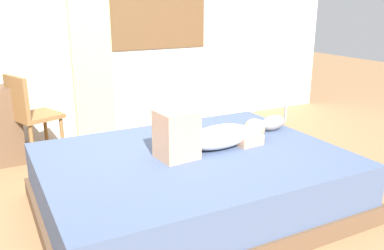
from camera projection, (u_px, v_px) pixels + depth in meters
name	position (u px, v px, depth m)	size (l,w,h in m)	color
ground_plane	(190.00, 218.00, 2.95)	(16.00, 16.00, 0.00)	olive
back_wall_with_window	(95.00, 5.00, 4.47)	(6.40, 0.14, 2.90)	silver
bed	(193.00, 182.00, 3.02)	(2.17, 1.66, 0.44)	brown
person_lying	(209.00, 135.00, 3.01)	(0.94, 0.34, 0.34)	silver
cat	(272.00, 123.00, 3.47)	(0.36, 0.15, 0.21)	gray
cup	(3.00, 79.00, 3.93)	(0.07, 0.07, 0.08)	white
chair_by_desk	(29.00, 113.00, 3.78)	(0.49, 0.49, 0.86)	brown
curtain_left	(89.00, 25.00, 4.38)	(0.44, 0.06, 2.50)	#ADCC75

